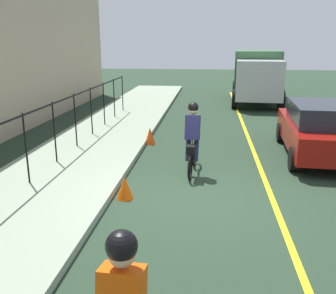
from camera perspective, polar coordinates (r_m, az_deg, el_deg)
The scene contains 9 objects.
ground_plane at distance 7.99m, azimuth 4.41°, elevation -8.08°, with size 80.00×80.00×0.00m, color #213424.
lane_line_centre at distance 8.11m, azimuth 15.90°, elevation -8.28°, with size 36.00×0.12×0.01m, color yellow.
sidewalk at distance 8.73m, azimuth -18.61°, elevation -6.23°, with size 40.00×3.20×0.15m, color gray.
iron_fence at distance 9.42m, azimuth -18.97°, elevation 3.14°, with size 17.26×0.04×1.60m.
cyclist_lead at distance 9.26m, azimuth 3.77°, elevation 1.26°, with size 1.71×0.38×1.83m.
patrol_sedan at distance 11.55m, azimuth 22.07°, elevation 2.59°, with size 4.51×2.15×1.58m.
box_truck_background at distance 21.55m, azimuth 13.38°, elevation 10.85°, with size 6.84×2.87×2.78m.
traffic_cone_near at distance 8.00m, azimuth -6.63°, elevation -6.16°, with size 0.36×0.36×0.50m, color #E75208.
traffic_cone_far at distance 12.19m, azimuth -2.77°, elevation 1.71°, with size 0.36×0.36×0.55m, color #ED5013.
Camera 1 is at (-7.31, -0.20, 3.21)m, focal length 39.87 mm.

